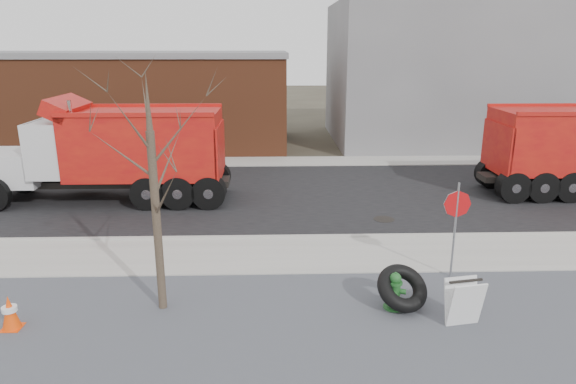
{
  "coord_description": "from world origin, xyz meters",
  "views": [
    {
      "loc": [
        -0.71,
        -12.98,
        5.71
      ],
      "look_at": [
        -0.27,
        1.83,
        1.4
      ],
      "focal_mm": 32.0,
      "sensor_mm": 36.0,
      "label": 1
    }
  ],
  "objects_px": {
    "fire_hydrant": "(395,292)",
    "truck_tire": "(402,288)",
    "dump_truck_red_b": "(113,150)",
    "sandwich_board": "(464,302)",
    "stop_sign": "(456,213)"
  },
  "relations": [
    {
      "from": "stop_sign",
      "to": "sandwich_board",
      "type": "relative_size",
      "value": 2.44
    },
    {
      "from": "fire_hydrant",
      "to": "truck_tire",
      "type": "distance_m",
      "value": 0.2
    },
    {
      "from": "stop_sign",
      "to": "fire_hydrant",
      "type": "bearing_deg",
      "value": -119.43
    },
    {
      "from": "fire_hydrant",
      "to": "dump_truck_red_b",
      "type": "xyz_separation_m",
      "value": [
        -8.54,
        8.44,
        1.55
      ]
    },
    {
      "from": "stop_sign",
      "to": "dump_truck_red_b",
      "type": "distance_m",
      "value": 12.43
    },
    {
      "from": "truck_tire",
      "to": "dump_truck_red_b",
      "type": "height_order",
      "value": "dump_truck_red_b"
    },
    {
      "from": "truck_tire",
      "to": "sandwich_board",
      "type": "bearing_deg",
      "value": -33.93
    },
    {
      "from": "fire_hydrant",
      "to": "stop_sign",
      "type": "xyz_separation_m",
      "value": [
        1.8,
        1.54,
        1.31
      ]
    },
    {
      "from": "fire_hydrant",
      "to": "sandwich_board",
      "type": "height_order",
      "value": "sandwich_board"
    },
    {
      "from": "truck_tire",
      "to": "stop_sign",
      "type": "distance_m",
      "value": 2.54
    },
    {
      "from": "fire_hydrant",
      "to": "truck_tire",
      "type": "xyz_separation_m",
      "value": [
        0.17,
        0.01,
        0.1
      ]
    },
    {
      "from": "fire_hydrant",
      "to": "dump_truck_red_b",
      "type": "bearing_deg",
      "value": 152.61
    },
    {
      "from": "truck_tire",
      "to": "dump_truck_red_b",
      "type": "xyz_separation_m",
      "value": [
        -8.7,
        8.44,
        1.44
      ]
    },
    {
      "from": "sandwich_board",
      "to": "dump_truck_red_b",
      "type": "distance_m",
      "value": 13.51
    },
    {
      "from": "fire_hydrant",
      "to": "stop_sign",
      "type": "relative_size",
      "value": 0.35
    }
  ]
}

